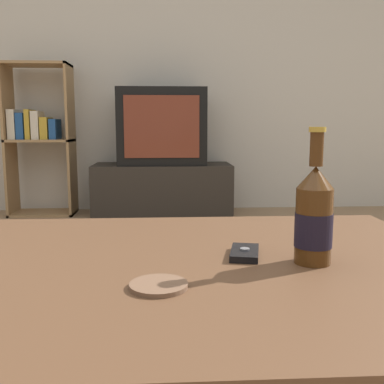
{
  "coord_description": "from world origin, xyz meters",
  "views": [
    {
      "loc": [
        0.03,
        -0.88,
        0.73
      ],
      "look_at": [
        0.1,
        0.27,
        0.56
      ],
      "focal_mm": 42.0,
      "sensor_mm": 36.0,
      "label": 1
    }
  ],
  "objects": [
    {
      "name": "back_wall",
      "position": [
        0.0,
        3.02,
        1.3
      ],
      "size": [
        8.0,
        0.05,
        2.6
      ],
      "color": "beige",
      "rests_on": "ground_plane"
    },
    {
      "name": "coffee_table",
      "position": [
        0.0,
        0.0,
        0.4
      ],
      "size": [
        1.3,
        0.86,
        0.46
      ],
      "color": "brown",
      "rests_on": "ground_plane"
    },
    {
      "name": "tv_stand",
      "position": [
        -0.0,
        2.72,
        0.21
      ],
      "size": [
        1.1,
        0.45,
        0.41
      ],
      "color": "#28231E",
      "rests_on": "ground_plane"
    },
    {
      "name": "television",
      "position": [
        -0.0,
        2.72,
        0.71
      ],
      "size": [
        0.69,
        0.4,
        0.6
      ],
      "color": "black",
      "rests_on": "tv_stand"
    },
    {
      "name": "bookshelf",
      "position": [
        -1.0,
        2.81,
        0.64
      ],
      "size": [
        0.51,
        0.3,
        1.21
      ],
      "color": "#99754C",
      "rests_on": "ground_plane"
    },
    {
      "name": "beer_bottle",
      "position": [
        0.32,
        -0.03,
        0.55
      ],
      "size": [
        0.07,
        0.07,
        0.27
      ],
      "color": "#47280F",
      "rests_on": "coffee_table"
    },
    {
      "name": "cell_phone",
      "position": [
        0.19,
        0.03,
        0.46
      ],
      "size": [
        0.08,
        0.12,
        0.02
      ],
      "rotation": [
        0.0,
        0.0,
        -0.22
      ],
      "color": "black",
      "rests_on": "coffee_table"
    },
    {
      "name": "coaster",
      "position": [
        0.01,
        -0.15,
        0.46
      ],
      "size": [
        0.1,
        0.1,
        0.01
      ],
      "color": "brown",
      "rests_on": "coffee_table"
    }
  ]
}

